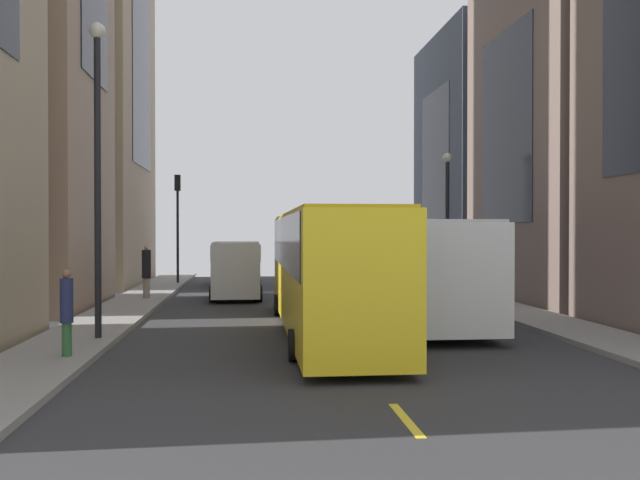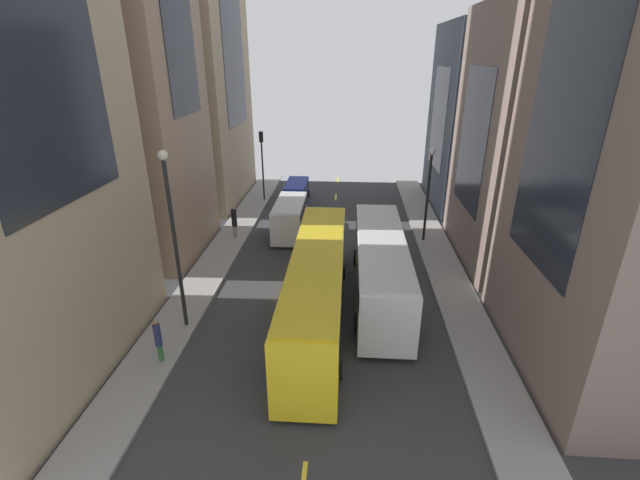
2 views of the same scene
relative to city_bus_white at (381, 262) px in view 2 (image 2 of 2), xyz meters
The scene contains 21 objects.
ground_plane 4.64m from the city_bus_white, 44.00° to the right, with size 40.74×40.74×0.00m, color #333335.
sidewalk_west 5.47m from the city_bus_white, 145.42° to the right, with size 2.29×44.00×0.15m, color gray.
sidewalk_east 10.81m from the city_bus_white, 15.85° to the right, with size 2.29×44.00×0.15m, color gray.
lane_stripe_0 24.18m from the city_bus_white, 82.83° to the right, with size 0.16×2.00×0.01m, color yellow.
lane_stripe_1 18.27m from the city_bus_white, 80.46° to the right, with size 0.16×2.00×0.01m, color yellow.
lane_stripe_2 12.44m from the city_bus_white, 75.82° to the right, with size 0.16×2.00×0.01m, color yellow.
lane_stripe_3 6.92m from the city_bus_white, 63.00° to the right, with size 0.16×2.00×0.01m, color yellow.
lane_stripe_4 3.62m from the city_bus_white, ahead, with size 0.16×2.00×0.01m, color yellow.
lane_stripe_5 7.09m from the city_bus_white, 63.73° to the left, with size 0.16×2.00×0.01m, color yellow.
building_west_0 19.71m from the city_bus_white, 117.07° to the right, with size 6.20×10.45×14.75m.
building_west_1 12.20m from the city_bus_white, 148.21° to the right, with size 7.40×10.37×15.15m.
building_east_0 26.90m from the city_bus_white, 46.23° to the right, with size 9.56×11.57×29.93m.
city_bus_white is the anchor object (origin of this frame).
streetcar_yellow 4.15m from the city_bus_white, 38.51° to the left, with size 2.70×14.15×3.59m.
delivery_van_white 10.29m from the city_bus_white, 53.91° to the right, with size 2.25×5.36×2.58m.
car_blue_0 17.74m from the city_bus_white, 68.32° to the right, with size 2.06×4.62×1.74m.
pedestrian_crossing_near 12.36m from the city_bus_white, 36.48° to the right, with size 0.38×0.38×2.29m.
pedestrian_walking_far 11.73m from the city_bus_white, 33.95° to the left, with size 0.30×0.30×2.01m.
traffic_light_near_corner 19.00m from the city_bus_white, 59.80° to the right, with size 0.32×0.44×6.08m.
streetlamp_near 10.81m from the city_bus_white, 21.65° to the left, with size 0.44×0.44×8.54m.
streetlamp_far 8.74m from the city_bus_white, 114.92° to the right, with size 0.44×0.44×6.49m.
Camera 2 is at (-1.17, 24.28, 12.33)m, focal length 24.52 mm.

